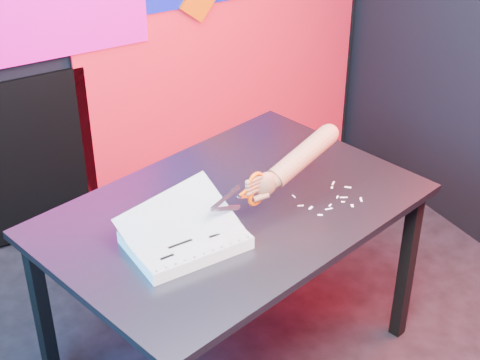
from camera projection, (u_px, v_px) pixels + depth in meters
room at (265, 80)px, 2.14m from camera, size 3.01×3.01×2.71m
backdrop at (114, 44)px, 3.45m from camera, size 2.88×0.05×2.08m
work_table at (233, 225)px, 2.69m from camera, size 1.52×1.21×0.75m
printout_stack at (185, 239)px, 2.44m from camera, size 0.40×0.29×0.20m
scissors at (252, 191)px, 2.51m from camera, size 0.23×0.05×0.13m
hand_forearm at (297, 160)px, 2.60m from camera, size 0.42×0.13×0.17m
paper_clippings at (333, 200)px, 2.69m from camera, size 0.25×0.18×0.00m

